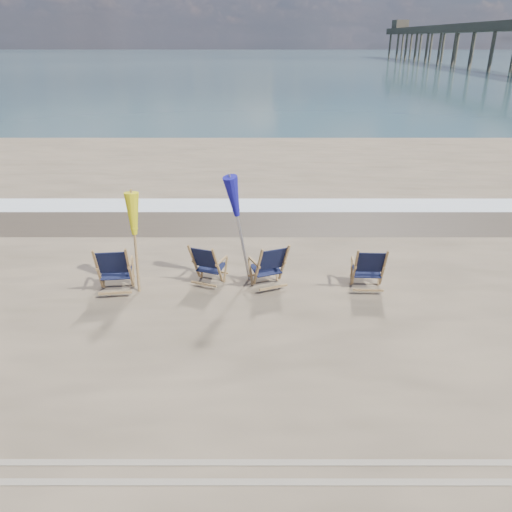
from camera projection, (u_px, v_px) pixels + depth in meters
The scene contains 11 objects.
ocean at pixel (256, 59), 125.51m from camera, with size 400.00×400.00×0.00m, color #355158.
surf_foam at pixel (256, 205), 15.84m from camera, with size 200.00×1.40×0.01m, color silver.
wet_sand_strip at pixel (256, 221), 14.47m from camera, with size 200.00×2.60×0.00m, color #42362A.
tire_tracks at pixel (256, 504), 5.67m from camera, with size 80.00×1.30×0.01m, color gray, non-canonical shape.
beach_chair_0 at pixel (129, 270), 10.12m from camera, with size 0.71×0.80×1.11m, color black, non-canonical shape.
beach_chair_1 at pixel (217, 267), 10.39m from camera, with size 0.63×0.71×0.98m, color black, non-canonical shape.
beach_chair_2 at pixel (284, 264), 10.42m from camera, with size 0.67×0.76×1.05m, color black, non-canonical shape.
beach_chair_3 at pixel (384, 270), 10.20m from camera, with size 0.66×0.75×1.04m, color black, non-canonical shape.
umbrella_yellow at pixel (133, 220), 9.90m from camera, with size 0.30×0.30×2.08m.
umbrella_blue at pixel (240, 199), 10.05m from camera, with size 0.30×0.30×2.43m.
fishing_pier at pixel (511, 40), 74.15m from camera, with size 4.40×140.00×9.30m, color #50473A, non-canonical shape.
Camera 1 is at (0.00, -6.87, 4.87)m, focal length 35.00 mm.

